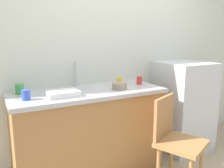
# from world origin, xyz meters

# --- Properties ---
(back_wall) EXTENTS (4.80, 0.10, 2.68)m
(back_wall) POSITION_xyz_m (0.00, 1.00, 1.34)
(back_wall) COLOR silver
(back_wall) RESTS_ON ground_plane
(cabinet_base) EXTENTS (1.50, 0.60, 0.86)m
(cabinet_base) POSITION_xyz_m (-0.45, 0.65, 0.43)
(cabinet_base) COLOR #A87542
(cabinet_base) RESTS_ON ground_plane
(countertop) EXTENTS (1.54, 0.64, 0.04)m
(countertop) POSITION_xyz_m (-0.45, 0.65, 0.88)
(countertop) COLOR #B7B7BC
(countertop) RESTS_ON cabinet_base
(faucet) EXTENTS (0.02, 0.02, 0.27)m
(faucet) POSITION_xyz_m (-0.49, 0.90, 1.04)
(faucet) COLOR #B7B7BC
(faucet) RESTS_ON countertop
(refrigerator) EXTENTS (0.59, 0.64, 1.12)m
(refrigerator) POSITION_xyz_m (0.84, 0.63, 0.56)
(refrigerator) COLOR silver
(refrigerator) RESTS_ON ground_plane
(chair) EXTENTS (0.53, 0.53, 0.89)m
(chair) POSITION_xyz_m (0.16, 0.02, 0.50)
(chair) COLOR #A87542
(chair) RESTS_ON ground_plane
(dish_tray) EXTENTS (0.28, 0.20, 0.05)m
(dish_tray) POSITION_xyz_m (-0.74, 0.53, 0.93)
(dish_tray) COLOR white
(dish_tray) RESTS_ON countertop
(terracotta_bowl) EXTENTS (0.15, 0.15, 0.07)m
(terracotta_bowl) POSITION_xyz_m (-0.14, 0.55, 0.94)
(terracotta_bowl) COLOR gray
(terracotta_bowl) RESTS_ON countertop
(cup_yellow) EXTENTS (0.06, 0.06, 0.10)m
(cup_yellow) POSITION_xyz_m (-0.04, 0.72, 0.95)
(cup_yellow) COLOR yellow
(cup_yellow) RESTS_ON countertop
(cup_green) EXTENTS (0.08, 0.08, 0.10)m
(cup_green) POSITION_xyz_m (-1.08, 0.82, 0.95)
(cup_green) COLOR green
(cup_green) RESTS_ON countertop
(cup_red) EXTENTS (0.06, 0.06, 0.09)m
(cup_red) POSITION_xyz_m (0.18, 0.66, 0.95)
(cup_red) COLOR red
(cup_red) RESTS_ON countertop
(cup_blue) EXTENTS (0.07, 0.07, 0.09)m
(cup_blue) POSITION_xyz_m (-1.06, 0.56, 0.95)
(cup_blue) COLOR blue
(cup_blue) RESTS_ON countertop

